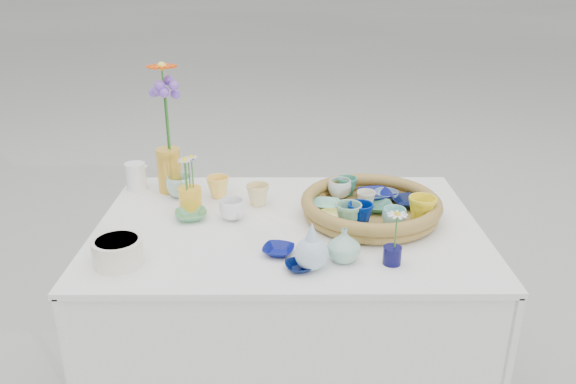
{
  "coord_description": "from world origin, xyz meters",
  "views": [
    {
      "loc": [
        -0.01,
        -1.68,
        1.57
      ],
      "look_at": [
        0.0,
        0.02,
        0.87
      ],
      "focal_mm": 35.0,
      "sensor_mm": 36.0,
      "label": 1
    }
  ],
  "objects": [
    {
      "name": "tray_ceramic_1",
      "position": [
        0.42,
        0.1,
        0.8
      ],
      "size": [
        0.13,
        0.13,
        0.03
      ],
      "primitive_type": "imported",
      "rotation": [
        0.0,
        0.0,
        0.16
      ],
      "color": "black",
      "rests_on": "wicker_tray"
    },
    {
      "name": "loose_ceramic_5",
      "position": [
        -0.4,
        0.24,
        0.8
      ],
      "size": [
        0.12,
        0.12,
        0.08
      ],
      "primitive_type": "imported",
      "rotation": [
        0.0,
        0.0,
        -0.18
      ],
      "color": "#A5D0C1",
      "rests_on": "display_table"
    },
    {
      "name": "single_daisy",
      "position": [
        0.3,
        -0.27,
        0.87
      ],
      "size": [
        0.08,
        0.08,
        0.12
      ],
      "primitive_type": null,
      "rotation": [
        0.0,
        0.0,
        0.25
      ],
      "color": "white",
      "rests_on": "bud_vase_cobalt"
    },
    {
      "name": "gerbera",
      "position": [
        -0.44,
        0.29,
        1.08
      ],
      "size": [
        0.15,
        0.15,
        0.32
      ],
      "primitive_type": null,
      "rotation": [
        0.0,
        0.0,
        -0.27
      ],
      "color": "#EE4100",
      "rests_on": "tall_vase_yellow"
    },
    {
      "name": "loose_ceramic_3",
      "position": [
        -0.19,
        0.04,
        0.8
      ],
      "size": [
        0.11,
        0.11,
        0.07
      ],
      "primitive_type": "imported",
      "rotation": [
        0.0,
        0.0,
        0.28
      ],
      "color": "white",
      "rests_on": "display_table"
    },
    {
      "name": "loose_ceramic_6",
      "position": [
        0.03,
        -0.3,
        0.78
      ],
      "size": [
        0.1,
        0.1,
        0.02
      ],
      "primitive_type": "imported",
      "rotation": [
        0.0,
        0.0,
        0.23
      ],
      "color": "#020E3C",
      "rests_on": "display_table"
    },
    {
      "name": "loose_ceramic_0",
      "position": [
        -0.26,
        0.23,
        0.8
      ],
      "size": [
        0.1,
        0.1,
        0.08
      ],
      "primitive_type": "imported",
      "rotation": [
        0.0,
        0.0,
        0.18
      ],
      "color": "#FFCE54",
      "rests_on": "display_table"
    },
    {
      "name": "tall_vase_yellow",
      "position": [
        -0.44,
        0.29,
        0.85
      ],
      "size": [
        0.1,
        0.1,
        0.17
      ],
      "primitive_type": "cylinder",
      "rotation": [
        0.0,
        0.0,
        0.09
      ],
      "color": "gold",
      "rests_on": "display_table"
    },
    {
      "name": "loose_ceramic_4",
      "position": [
        -0.03,
        -0.21,
        0.78
      ],
      "size": [
        0.11,
        0.11,
        0.02
      ],
      "primitive_type": "imported",
      "rotation": [
        0.0,
        0.0,
        -0.26
      ],
      "color": "navy",
      "rests_on": "display_table"
    },
    {
      "name": "tray_ceramic_8",
      "position": [
        0.35,
        0.17,
        0.8
      ],
      "size": [
        0.11,
        0.11,
        0.03
      ],
      "primitive_type": "imported",
      "rotation": [
        0.0,
        0.0,
        0.28
      ],
      "color": "#7799C8",
      "rests_on": "wicker_tray"
    },
    {
      "name": "tray_ceramic_3",
      "position": [
        0.3,
        0.07,
        0.8
      ],
      "size": [
        0.12,
        0.12,
        0.03
      ],
      "primitive_type": "imported",
      "rotation": [
        0.0,
        0.0,
        -0.08
      ],
      "color": "#3B7E62",
      "rests_on": "wicker_tray"
    },
    {
      "name": "tray_ceramic_9",
      "position": [
        0.23,
        -0.05,
        0.82
      ],
      "size": [
        0.1,
        0.1,
        0.08
      ],
      "primitive_type": "imported",
      "rotation": [
        0.0,
        0.0,
        -0.25
      ],
      "color": "navy",
      "rests_on": "wicker_tray"
    },
    {
      "name": "loose_ceramic_2",
      "position": [
        -0.33,
        0.04,
        0.78
      ],
      "size": [
        0.13,
        0.13,
        0.03
      ],
      "primitive_type": "imported",
      "rotation": [
        0.0,
        0.0,
        0.25
      ],
      "color": "#509661",
      "rests_on": "display_table"
    },
    {
      "name": "fluted_bowl",
      "position": [
        -0.49,
        -0.26,
        0.8
      ],
      "size": [
        0.16,
        0.16,
        0.08
      ],
      "primitive_type": null,
      "rotation": [
        0.0,
        0.0,
        0.14
      ],
      "color": "silver",
      "rests_on": "display_table"
    },
    {
      "name": "bud_vase_paleblue",
      "position": [
        0.07,
        -0.3,
        0.84
      ],
      "size": [
        0.11,
        0.11,
        0.15
      ],
      "primitive_type": null,
      "rotation": [
        0.0,
        0.0,
        0.19
      ],
      "color": "#A7C1D5",
      "rests_on": "display_table"
    },
    {
      "name": "tray_ceramic_11",
      "position": [
        0.34,
        -0.06,
        0.81
      ],
      "size": [
        0.1,
        0.1,
        0.06
      ],
      "primitive_type": "imported",
      "rotation": [
        0.0,
        0.0,
        -0.25
      ],
      "color": "#8DD5CC",
      "rests_on": "wicker_tray"
    },
    {
      "name": "loose_ceramic_1",
      "position": [
        -0.11,
        0.16,
        0.8
      ],
      "size": [
        0.1,
        0.1,
        0.08
      ],
      "primitive_type": "imported",
      "rotation": [
        0.0,
        0.0,
        0.3
      ],
      "color": "#E4CE86",
      "rests_on": "display_table"
    },
    {
      "name": "tray_ceramic_2",
      "position": [
        0.44,
        -0.02,
        0.83
      ],
      "size": [
        0.1,
        0.1,
        0.09
      ],
      "primitive_type": "imported",
      "rotation": [
        0.0,
        0.0,
        -0.14
      ],
      "color": "yellow",
      "rests_on": "wicker_tray"
    },
    {
      "name": "daisy_posy",
      "position": [
        -0.33,
        0.1,
        0.92
      ],
      "size": [
        0.1,
        0.1,
        0.13
      ],
      "primitive_type": null,
      "rotation": [
        0.0,
        0.0,
        -0.38
      ],
      "color": "silver",
      "rests_on": "daisy_cup"
    },
    {
      "name": "daisy_cup",
      "position": [
        -0.34,
        0.11,
        0.81
      ],
      "size": [
        0.09,
        0.09,
        0.08
      ],
      "primitive_type": "cylinder",
      "rotation": [
        0.0,
        0.0,
        0.1
      ],
      "color": "yellow",
      "rests_on": "display_table"
    },
    {
      "name": "bud_vase_seafoam",
      "position": [
        0.16,
        -0.25,
        0.82
      ],
      "size": [
        0.1,
        0.1,
        0.1
      ],
      "primitive_type": "imported",
      "rotation": [
        0.0,
        0.0,
        -0.07
      ],
      "color": "#89B6A2",
      "rests_on": "display_table"
    },
    {
      "name": "tray_ceramic_0",
      "position": [
        0.31,
        0.16,
        0.8
      ],
      "size": [
        0.14,
        0.14,
        0.03
      ],
      "primitive_type": "imported",
      "rotation": [
        0.0,
        0.0,
        0.2
      ],
      "color": "#0A1161",
      "rests_on": "wicker_tray"
    },
    {
      "name": "tray_ceramic_12",
      "position": [
        0.22,
        0.21,
        0.82
      ],
      "size": [
        0.08,
        0.08,
        0.07
      ],
      "primitive_type": "imported",
      "rotation": [
        0.0,
        0.0,
        -0.16
      ],
      "color": "#338363",
      "rests_on": "wicker_tray"
    },
    {
      "name": "tray_ceramic_4",
      "position": [
        0.19,
        -0.06,
        0.82
      ],
      "size": [
        0.1,
        0.1,
        0.08
      ],
      "primitive_type": "imported",
      "rotation": [
        0.0,
        0.0,
        0.23
      ],
      "color": "#79BB92",
      "rests_on": "wicker_tray"
    },
    {
      "name": "tray_ceramic_5",
      "position": [
        0.13,
        0.08,
        0.79
      ],
      "size": [
        0.11,
        0.11,
        0.02
      ],
      "primitive_type": "imported",
      "rotation": [
        0.0,
        0.0,
        -0.17
      ],
      "color": "#77C1A3",
      "rests_on": "wicker_tray"
    },
    {
      "name": "tray_ceramic_7",
      "position": [
        0.27,
        0.09,
        0.81
      ],
      "size": [
        0.07,
        0.07,
        0.06
      ],
      "primitive_type": "imported",
      "rotation": [
        0.0,
        0.0,
        -0.14
      ],
      "color": "beige",
      "rests_on": "wicker_tray"
    },
    {
      "name": "tray_ceramic_6",
      "position": [
        0.19,
        0.18,
        0.82
      ],
      "size": [
        0.09,
        0.09,
        0.07
      ],
      "primitive_type": "imported",
      "rotation": [
        0.0,
        0.0,
        0.09
      ],
      "color": "silver",
      "rests_on": "wicker_tray"
    },
    {
      "name": "bud_vase_cobalt",
      "position": [
        0.3,
        -0.27,
        0.79
      ],
      "size": [
        0.06,
        0.06,
        0.05
      ],
      "primitive_type": "cylinder",
      "rotation": [
        0.0,
        0.0,
        -0.25
      ],
      "color": "#0A093C",
      "rests_on": "display_table"
    },
    {
      "name": "wicker_tray",
      "position": [
        0.28,
        0.05,
        0.8
      ],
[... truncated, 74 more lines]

